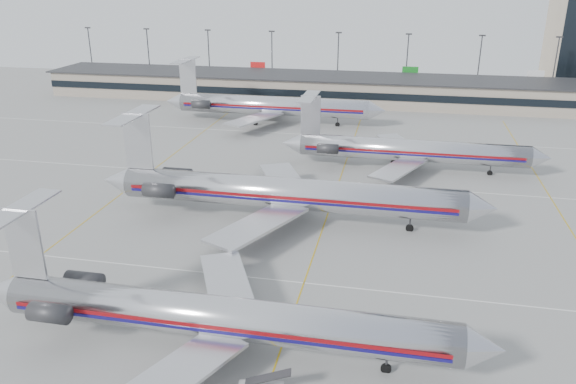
# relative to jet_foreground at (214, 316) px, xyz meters

# --- Properties ---
(ground) EXTENTS (260.00, 260.00, 0.00)m
(ground) POSITION_rel_jet_foreground_xyz_m (5.34, 2.22, -3.34)
(ground) COLOR gray
(ground) RESTS_ON ground
(apron_markings) EXTENTS (160.00, 0.15, 0.02)m
(apron_markings) POSITION_rel_jet_foreground_xyz_m (5.34, 12.22, -3.33)
(apron_markings) COLOR silver
(apron_markings) RESTS_ON ground
(terminal) EXTENTS (162.00, 17.00, 6.25)m
(terminal) POSITION_rel_jet_foreground_xyz_m (5.34, 100.20, -0.18)
(terminal) COLOR gray
(terminal) RESTS_ON ground
(light_mast_row) EXTENTS (163.60, 0.40, 15.28)m
(light_mast_row) POSITION_rel_jet_foreground_xyz_m (5.34, 114.22, 5.24)
(light_mast_row) COLOR #38383D
(light_mast_row) RESTS_ON ground
(jet_foreground) EXTENTS (44.00, 25.91, 11.52)m
(jet_foreground) POSITION_rel_jet_foreground_xyz_m (0.00, 0.00, 0.00)
(jet_foreground) COLOR silver
(jet_foreground) RESTS_ON ground
(jet_second_row) EXTENTS (50.27, 29.60, 13.16)m
(jet_second_row) POSITION_rel_jet_foreground_xyz_m (-0.24, 27.05, 0.48)
(jet_second_row) COLOR silver
(jet_second_row) RESTS_ON ground
(jet_third_row) EXTENTS (41.97, 25.81, 11.47)m
(jet_third_row) POSITION_rel_jet_foreground_xyz_m (15.03, 50.50, -0.01)
(jet_third_row) COLOR silver
(jet_third_row) RESTS_ON ground
(jet_back_row) EXTENTS (47.15, 29.00, 12.89)m
(jet_back_row) POSITION_rel_jet_foreground_xyz_m (-13.60, 75.77, 0.40)
(jet_back_row) COLOR silver
(jet_back_row) RESTS_ON ground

